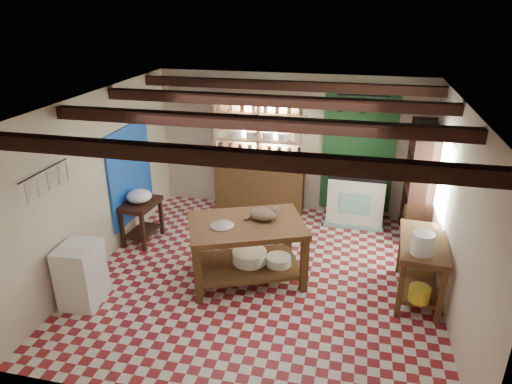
% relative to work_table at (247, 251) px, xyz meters
% --- Properties ---
extents(floor, '(5.00, 5.00, 0.02)m').
position_rel_work_table_xyz_m(floor, '(0.21, 0.10, -0.46)').
color(floor, maroon).
rests_on(floor, ground).
extents(ceiling, '(5.00, 5.00, 0.02)m').
position_rel_work_table_xyz_m(ceiling, '(0.21, 0.10, 2.15)').
color(ceiling, '#47474C').
rests_on(ceiling, wall_back).
extents(wall_back, '(5.00, 0.04, 2.60)m').
position_rel_work_table_xyz_m(wall_back, '(0.21, 2.60, 0.85)').
color(wall_back, beige).
rests_on(wall_back, floor).
extents(wall_front, '(5.00, 0.04, 2.60)m').
position_rel_work_table_xyz_m(wall_front, '(0.21, -2.40, 0.85)').
color(wall_front, beige).
rests_on(wall_front, floor).
extents(wall_left, '(0.04, 5.00, 2.60)m').
position_rel_work_table_xyz_m(wall_left, '(-2.29, 0.10, 0.85)').
color(wall_left, beige).
rests_on(wall_left, floor).
extents(wall_right, '(0.04, 5.00, 2.60)m').
position_rel_work_table_xyz_m(wall_right, '(2.71, 0.10, 0.85)').
color(wall_right, beige).
rests_on(wall_right, floor).
extents(ceiling_beams, '(5.00, 3.80, 0.15)m').
position_rel_work_table_xyz_m(ceiling_beams, '(0.21, 0.10, 2.03)').
color(ceiling_beams, '#331911').
rests_on(ceiling_beams, ceiling).
extents(blue_wall_patch, '(0.04, 1.40, 1.60)m').
position_rel_work_table_xyz_m(blue_wall_patch, '(-2.26, 1.00, 0.65)').
color(blue_wall_patch, blue).
rests_on(blue_wall_patch, wall_left).
extents(green_wall_patch, '(1.30, 0.04, 2.30)m').
position_rel_work_table_xyz_m(green_wall_patch, '(1.46, 2.57, 0.80)').
color(green_wall_patch, '#1F4D24').
rests_on(green_wall_patch, wall_back).
extents(window_back, '(0.90, 0.02, 0.80)m').
position_rel_work_table_xyz_m(window_back, '(-0.29, 2.58, 1.25)').
color(window_back, silver).
rests_on(window_back, wall_back).
extents(window_right, '(0.02, 1.30, 1.20)m').
position_rel_work_table_xyz_m(window_right, '(2.69, 1.10, 0.95)').
color(window_right, silver).
rests_on(window_right, wall_right).
extents(utensil_rail, '(0.06, 0.90, 0.28)m').
position_rel_work_table_xyz_m(utensil_rail, '(-2.23, -1.10, 1.33)').
color(utensil_rail, black).
rests_on(utensil_rail, wall_left).
extents(pot_rack, '(0.86, 0.12, 0.36)m').
position_rel_work_table_xyz_m(pot_rack, '(1.46, 2.15, 1.73)').
color(pot_rack, black).
rests_on(pot_rack, ceiling).
extents(shelving_unit, '(1.70, 0.34, 2.20)m').
position_rel_work_table_xyz_m(shelving_unit, '(-0.34, 2.41, 0.65)').
color(shelving_unit, '#DEAB80').
rests_on(shelving_unit, floor).
extents(tall_rack, '(0.40, 0.86, 2.00)m').
position_rel_work_table_xyz_m(tall_rack, '(2.49, 1.90, 0.55)').
color(tall_rack, '#331911').
rests_on(tall_rack, floor).
extents(work_table, '(1.89, 1.60, 0.91)m').
position_rel_work_table_xyz_m(work_table, '(0.00, 0.00, 0.00)').
color(work_table, brown).
rests_on(work_table, floor).
extents(stove, '(1.02, 0.71, 0.98)m').
position_rel_work_table_xyz_m(stove, '(1.49, 2.25, 0.04)').
color(stove, beige).
rests_on(stove, floor).
extents(prep_table, '(0.54, 0.74, 0.72)m').
position_rel_work_table_xyz_m(prep_table, '(-1.99, 0.72, -0.09)').
color(prep_table, '#331911').
rests_on(prep_table, floor).
extents(white_cabinet, '(0.51, 0.60, 0.85)m').
position_rel_work_table_xyz_m(white_cabinet, '(-2.01, -1.04, -0.03)').
color(white_cabinet, white).
rests_on(white_cabinet, floor).
extents(right_counter, '(0.68, 1.24, 0.86)m').
position_rel_work_table_xyz_m(right_counter, '(2.39, 0.10, -0.02)').
color(right_counter, brown).
rests_on(right_counter, floor).
extents(cat, '(0.48, 0.45, 0.17)m').
position_rel_work_table_xyz_m(cat, '(0.21, 0.14, 0.54)').
color(cat, '#86644E').
rests_on(cat, work_table).
extents(steel_tray, '(0.44, 0.44, 0.02)m').
position_rel_work_table_xyz_m(steel_tray, '(-0.30, -0.18, 0.46)').
color(steel_tray, '#ACACB4').
rests_on(steel_tray, work_table).
extents(basin_large, '(0.66, 0.66, 0.18)m').
position_rel_work_table_xyz_m(basin_large, '(0.03, 0.07, -0.13)').
color(basin_large, white).
rests_on(basin_large, work_table).
extents(basin_small, '(0.48, 0.48, 0.13)m').
position_rel_work_table_xyz_m(basin_small, '(0.45, 0.08, -0.15)').
color(basin_small, white).
rests_on(basin_small, work_table).
extents(kettle_left, '(0.22, 0.22, 0.25)m').
position_rel_work_table_xyz_m(kettle_left, '(1.24, 2.26, 0.65)').
color(kettle_left, '#ACACB4').
rests_on(kettle_left, stove).
extents(kettle_right, '(0.16, 0.16, 0.19)m').
position_rel_work_table_xyz_m(kettle_right, '(1.59, 2.25, 0.62)').
color(kettle_right, black).
rests_on(kettle_right, stove).
extents(enamel_bowl, '(0.44, 0.44, 0.21)m').
position_rel_work_table_xyz_m(enamel_bowl, '(-1.99, 0.72, 0.37)').
color(enamel_bowl, white).
rests_on(enamel_bowl, prep_table).
extents(white_bucket, '(0.30, 0.30, 0.28)m').
position_rel_work_table_xyz_m(white_bucket, '(2.32, -0.24, 0.54)').
color(white_bucket, white).
rests_on(white_bucket, right_counter).
extents(wicker_basket, '(0.46, 0.38, 0.30)m').
position_rel_work_table_xyz_m(wicker_basket, '(2.41, 0.40, -0.07)').
color(wicker_basket, olive).
rests_on(wicker_basket, right_counter).
extents(yellow_tub, '(0.29, 0.29, 0.20)m').
position_rel_work_table_xyz_m(yellow_tub, '(2.36, -0.35, -0.13)').
color(yellow_tub, gold).
rests_on(yellow_tub, right_counter).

